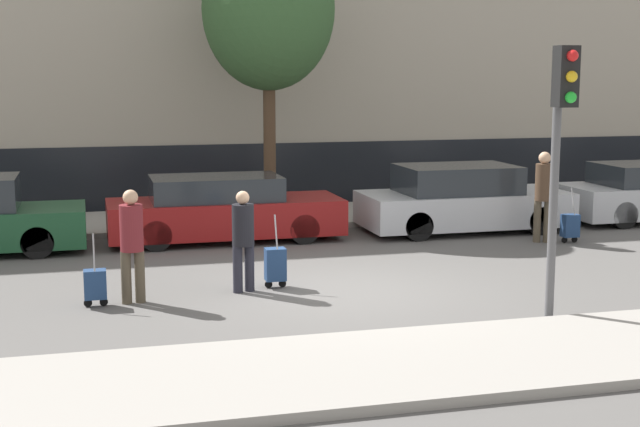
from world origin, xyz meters
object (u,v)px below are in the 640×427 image
at_px(traffic_light, 561,127).
at_px(pedestrian_center, 243,235).
at_px(pedestrian_left, 132,239).
at_px(parked_car_2, 462,200).
at_px(trolley_left, 95,284).
at_px(pedestrian_right, 543,191).
at_px(trolley_center, 275,264).
at_px(parked_car_1, 223,210).
at_px(trolley_right, 570,226).
at_px(bare_tree_near_crossing, 268,10).

bearing_deg(traffic_light, pedestrian_center, 144.46).
bearing_deg(traffic_light, pedestrian_left, 155.88).
xyz_separation_m(parked_car_2, trolley_left, (-7.71, -4.47, -0.33)).
height_order(trolley_left, pedestrian_right, pedestrian_right).
relative_size(parked_car_2, pedestrian_left, 2.61).
distance_m(trolley_left, traffic_light, 6.92).
height_order(trolley_left, trolley_center, trolley_center).
bearing_deg(trolley_center, trolley_left, -170.58).
bearing_deg(parked_car_2, trolley_center, -140.90).
xyz_separation_m(parked_car_1, trolley_right, (6.68, -2.00, -0.28)).
bearing_deg(trolley_center, trolley_right, 18.75).
distance_m(pedestrian_center, trolley_center, 0.76).
xyz_separation_m(trolley_left, pedestrian_center, (2.24, 0.32, 0.56)).
distance_m(parked_car_2, trolley_left, 8.92).
relative_size(trolley_left, trolley_center, 0.92).
bearing_deg(parked_car_2, parked_car_1, 177.85).
bearing_deg(pedestrian_right, traffic_light, 83.35).
distance_m(trolley_left, pedestrian_right, 9.23).
height_order(pedestrian_left, trolley_center, pedestrian_left).
height_order(trolley_center, traffic_light, traffic_light).
height_order(parked_car_1, bare_tree_near_crossing, bare_tree_near_crossing).
distance_m(pedestrian_left, trolley_right, 9.12).
distance_m(parked_car_2, pedestrian_left, 8.42).
xyz_separation_m(parked_car_2, trolley_right, (1.55, -1.81, -0.32)).
height_order(trolley_right, traffic_light, traffic_light).
relative_size(trolley_center, traffic_light, 0.32).
xyz_separation_m(pedestrian_left, traffic_light, (5.51, -2.47, 1.70)).
xyz_separation_m(pedestrian_right, bare_tree_near_crossing, (-4.74, 4.06, 3.72)).
relative_size(pedestrian_center, trolley_right, 1.42).
height_order(trolley_left, trolley_right, trolley_right).
bearing_deg(parked_car_1, traffic_light, -63.84).
xyz_separation_m(parked_car_2, traffic_light, (-1.66, -6.88, 1.99)).
bearing_deg(parked_car_2, pedestrian_left, -148.39).
xyz_separation_m(pedestrian_right, traffic_light, (-2.69, -5.26, 1.61)).
bearing_deg(parked_car_1, trolley_right, -16.69).
xyz_separation_m(parked_car_2, pedestrian_right, (1.04, -1.62, 0.38)).
height_order(trolley_left, bare_tree_near_crossing, bare_tree_near_crossing).
bearing_deg(parked_car_1, pedestrian_right, -16.36).
bearing_deg(parked_car_2, bare_tree_near_crossing, 146.57).
bearing_deg(trolley_center, pedestrian_right, 21.85).
height_order(parked_car_1, trolley_right, parked_car_1).
bearing_deg(bare_tree_near_crossing, traffic_light, -77.62).
bearing_deg(bare_tree_near_crossing, trolley_left, -120.11).
bearing_deg(trolley_right, pedestrian_left, -163.39).
relative_size(parked_car_2, pedestrian_right, 2.43).
xyz_separation_m(trolley_left, bare_tree_near_crossing, (4.01, 6.92, 4.43)).
distance_m(parked_car_1, pedestrian_center, 4.37).
xyz_separation_m(trolley_center, pedestrian_right, (5.97, 2.40, 0.67)).
height_order(parked_car_1, pedestrian_left, pedestrian_left).
relative_size(pedestrian_center, trolley_center, 1.35).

